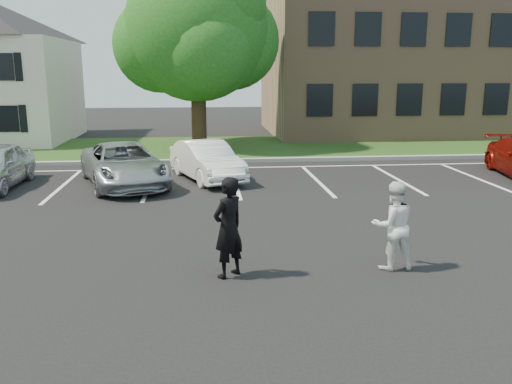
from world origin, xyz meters
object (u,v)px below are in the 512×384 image
man_black_suit (228,228)px  car_silver_minivan (124,165)px  office_building (455,61)px  tree (199,32)px  car_white_sedan (207,161)px  man_white_shirt (393,225)px

man_black_suit → car_silver_minivan: 8.82m
car_silver_minivan → man_black_suit: bearing=-88.5°
car_silver_minivan → office_building: bearing=20.6°
tree → man_black_suit: size_ratio=4.75×
man_black_suit → car_white_sedan: man_black_suit is taller
car_white_sedan → car_silver_minivan: bearing=173.2°
office_building → man_black_suit: (-14.64, -22.40, -3.23)m
office_building → man_white_shirt: bearing=-117.4°
man_black_suit → man_white_shirt: (3.09, 0.10, -0.08)m
man_black_suit → car_silver_minivan: man_black_suit is taller
man_black_suit → man_white_shirt: man_black_suit is taller
tree → car_white_sedan: bearing=-88.8°
tree → man_white_shirt: (3.54, -16.62, -4.50)m
car_silver_minivan → car_white_sedan: car_silver_minivan is taller
office_building → car_white_sedan: 20.39m
car_silver_minivan → man_white_shirt: bearing=-71.7°
man_black_suit → car_white_sedan: 8.96m
man_white_shirt → car_silver_minivan: (-6.04, 8.21, -0.16)m
office_building → tree: tree is taller
tree → car_silver_minivan: (-2.51, -8.41, -4.66)m
man_white_shirt → car_white_sedan: bearing=-73.0°
office_building → car_silver_minivan: bearing=-141.3°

